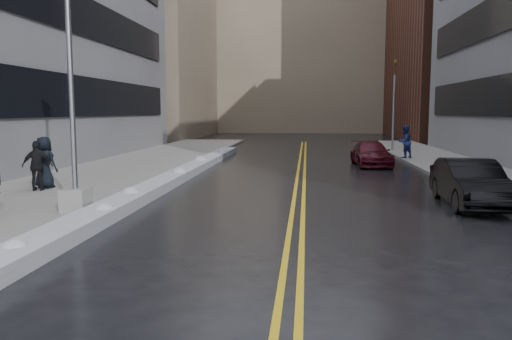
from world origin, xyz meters
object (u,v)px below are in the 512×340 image
(fire_hydrant, at_px, (465,167))
(pedestrian_d, at_px, (37,166))
(traffic_signal, at_px, (394,101))
(car_maroon, at_px, (371,154))
(pedestrian_c, at_px, (45,162))
(lamppost, at_px, (72,120))
(car_black, at_px, (470,183))
(pedestrian_east, at_px, (405,142))

(fire_hydrant, xyz_separation_m, pedestrian_d, (-15.12, -4.84, 0.43))
(traffic_signal, bearing_deg, car_maroon, -106.08)
(fire_hydrant, relative_size, pedestrian_c, 0.41)
(lamppost, distance_m, traffic_signal, 24.98)
(pedestrian_d, bearing_deg, car_black, 161.56)
(pedestrian_c, relative_size, car_maroon, 0.42)
(car_maroon, bearing_deg, fire_hydrant, -63.90)
(fire_hydrant, relative_size, car_maroon, 0.17)
(pedestrian_east, bearing_deg, pedestrian_d, 9.24)
(fire_hydrant, height_order, pedestrian_east, pedestrian_east)
(car_maroon, bearing_deg, pedestrian_east, 49.29)
(pedestrian_c, height_order, pedestrian_d, pedestrian_c)
(traffic_signal, distance_m, car_maroon, 9.43)
(pedestrian_c, distance_m, pedestrian_d, 0.54)
(pedestrian_d, height_order, car_maroon, pedestrian_d)
(fire_hydrant, bearing_deg, traffic_signal, 92.05)
(car_black, height_order, car_maroon, car_black)
(car_black, distance_m, car_maroon, 10.86)
(fire_hydrant, bearing_deg, car_black, -105.52)
(traffic_signal, distance_m, pedestrian_east, 6.26)
(pedestrian_c, bearing_deg, car_black, -174.30)
(lamppost, distance_m, pedestrian_c, 4.91)
(fire_hydrant, bearing_deg, pedestrian_c, -164.15)
(lamppost, height_order, car_maroon, lamppost)
(traffic_signal, height_order, pedestrian_east, traffic_signal)
(car_black, bearing_deg, fire_hydrant, 75.68)
(traffic_signal, distance_m, car_black, 19.62)
(pedestrian_c, bearing_deg, car_maroon, -131.26)
(lamppost, height_order, pedestrian_east, lamppost)
(pedestrian_east, bearing_deg, car_black, 53.97)
(lamppost, relative_size, pedestrian_c, 4.32)
(pedestrian_east, bearing_deg, lamppost, 21.55)
(pedestrian_d, relative_size, car_black, 0.40)
(pedestrian_d, xyz_separation_m, car_black, (13.62, -0.57, -0.29))
(pedestrian_east, bearing_deg, car_maroon, 19.33)
(pedestrian_c, distance_m, car_maroon, 15.53)
(lamppost, height_order, pedestrian_c, lamppost)
(pedestrian_c, bearing_deg, pedestrian_east, -128.64)
(lamppost, bearing_deg, pedestrian_c, 127.70)
(lamppost, distance_m, car_maroon, 16.39)
(pedestrian_d, height_order, pedestrian_east, pedestrian_east)
(traffic_signal, height_order, car_maroon, traffic_signal)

